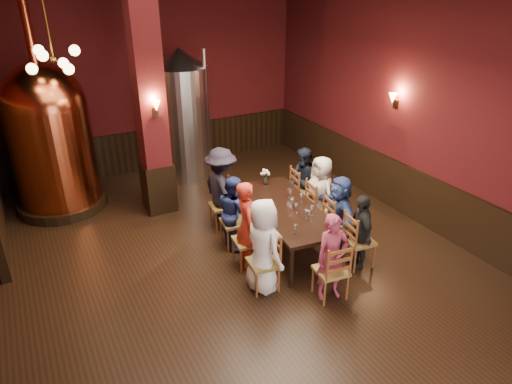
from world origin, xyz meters
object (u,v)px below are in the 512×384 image
dining_table (286,210)px  rose_vase (266,174)px  person_2 (234,212)px  person_0 (263,246)px  person_1 (247,225)px  steel_vessel (183,115)px  copper_kettle (50,137)px

dining_table → rose_vase: 1.03m
person_2 → rose_vase: bearing=-57.0°
person_0 → dining_table: bearing=-54.2°
rose_vase → person_0: bearing=-120.5°
person_1 → rose_vase: size_ratio=4.89×
dining_table → steel_vessel: steel_vessel is taller
person_0 → rose_vase: bearing=-37.7°
person_1 → steel_vessel: 4.07m
rose_vase → person_1: bearing=-130.2°
person_0 → person_1: (0.08, 0.67, -0.00)m
dining_table → copper_kettle: 4.82m
dining_table → person_0: person_0 is taller
person_0 → person_1: person_0 is taller
person_0 → steel_vessel: bearing=-13.5°
person_1 → copper_kettle: bearing=51.1°
person_2 → steel_vessel: (0.36, 3.33, 0.82)m
steel_vessel → dining_table: bearing=-83.2°
copper_kettle → steel_vessel: 2.85m
person_0 → rose_vase: person_0 is taller
dining_table → rose_vase: rose_vase is taller
person_1 → rose_vase: bearing=-22.3°
person_0 → person_2: (0.15, 1.32, -0.09)m
copper_kettle → dining_table: bearing=-46.4°
person_2 → copper_kettle: 3.99m
dining_table → person_1: person_1 is taller
person_1 → copper_kettle: copper_kettle is taller
person_1 → person_2: bearing=11.3°
dining_table → person_0: bearing=-130.4°
person_1 → person_2: 0.67m
person_1 → rose_vase: person_1 is taller
person_0 → person_2: person_0 is taller
copper_kettle → rose_vase: (3.43, -2.45, -0.56)m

